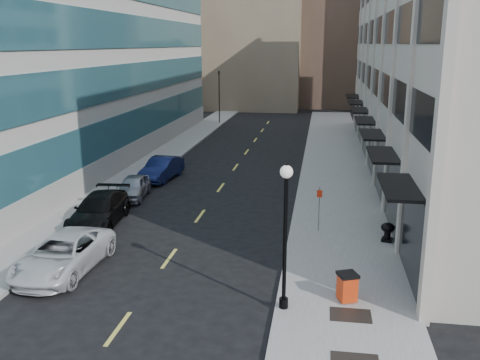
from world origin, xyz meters
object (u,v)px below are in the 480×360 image
(urn_planter, at_px, (388,230))
(traffic_signal, at_px, (219,74))
(lamppost, at_px, (285,224))
(car_silver_sedan, at_px, (133,187))
(trash_bin, at_px, (347,286))
(car_black_pickup, at_px, (99,210))
(car_blue_sedan, at_px, (162,169))
(car_white_van, at_px, (63,254))
(sign_post, at_px, (319,202))

(urn_planter, bearing_deg, traffic_signal, 112.33)
(lamppost, bearing_deg, traffic_signal, 103.79)
(car_silver_sedan, height_order, trash_bin, car_silver_sedan)
(car_black_pickup, xyz_separation_m, lamppost, (10.10, -7.79, 2.43))
(urn_planter, bearing_deg, car_blue_sedan, 143.78)
(car_white_van, xyz_separation_m, trash_bin, (11.36, -1.15, -0.03))
(car_blue_sedan, bearing_deg, car_black_pickup, -86.03)
(sign_post, xyz_separation_m, urn_planter, (3.20, -0.99, -0.90))
(car_black_pickup, bearing_deg, sign_post, -2.52)
(car_white_van, bearing_deg, car_black_pickup, 101.16)
(car_white_van, distance_m, car_silver_sedan, 10.88)
(car_white_van, height_order, urn_planter, car_white_van)
(car_black_pickup, height_order, car_blue_sedan, car_black_pickup)
(car_white_van, xyz_separation_m, lamppost, (9.16, -2.00, 2.46))
(car_white_van, bearing_deg, trash_bin, -3.82)
(lamppost, bearing_deg, sign_post, 82.39)
(traffic_signal, distance_m, trash_bin, 45.34)
(car_black_pickup, relative_size, car_blue_sedan, 1.17)
(traffic_signal, relative_size, urn_planter, 7.83)
(car_white_van, height_order, car_silver_sedan, car_white_van)
(car_silver_sedan, relative_size, car_blue_sedan, 0.86)
(trash_bin, xyz_separation_m, urn_planter, (2.10, 6.39, -0.03))
(trash_bin, bearing_deg, sign_post, 75.93)
(traffic_signal, xyz_separation_m, lamppost, (10.80, -44.00, -2.50))
(trash_bin, distance_m, sign_post, 7.52)
(traffic_signal, xyz_separation_m, car_black_pickup, (0.70, -36.21, -4.93))
(trash_bin, relative_size, sign_post, 0.48)
(car_blue_sedan, height_order, sign_post, sign_post)
(car_white_van, height_order, sign_post, sign_post)
(car_blue_sedan, relative_size, urn_planter, 5.21)
(lamppost, relative_size, urn_planter, 5.86)
(car_silver_sedan, xyz_separation_m, urn_planter, (14.40, -5.60, 0.01))
(car_silver_sedan, bearing_deg, urn_planter, -27.35)
(traffic_signal, xyz_separation_m, urn_planter, (15.10, -36.76, -5.03))
(lamppost, height_order, sign_post, lamppost)
(lamppost, distance_m, sign_post, 8.46)
(car_blue_sedan, distance_m, sign_post, 14.27)
(traffic_signal, bearing_deg, car_silver_sedan, -88.71)
(lamppost, xyz_separation_m, sign_post, (1.10, 8.23, -1.63))
(car_silver_sedan, xyz_separation_m, sign_post, (11.20, -4.61, 0.91))
(trash_bin, bearing_deg, car_black_pickup, 128.02)
(lamppost, height_order, urn_planter, lamppost)
(car_white_van, relative_size, car_black_pickup, 1.01)
(car_black_pickup, bearing_deg, car_white_van, -85.59)
(sign_post, relative_size, urn_planter, 2.48)
(car_black_pickup, height_order, lamppost, lamppost)
(car_white_van, bearing_deg, urn_planter, 23.23)
(lamppost, bearing_deg, car_black_pickup, 142.35)
(car_black_pickup, distance_m, car_silver_sedan, 5.05)
(car_blue_sedan, xyz_separation_m, urn_planter, (14.02, -10.27, -0.07))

